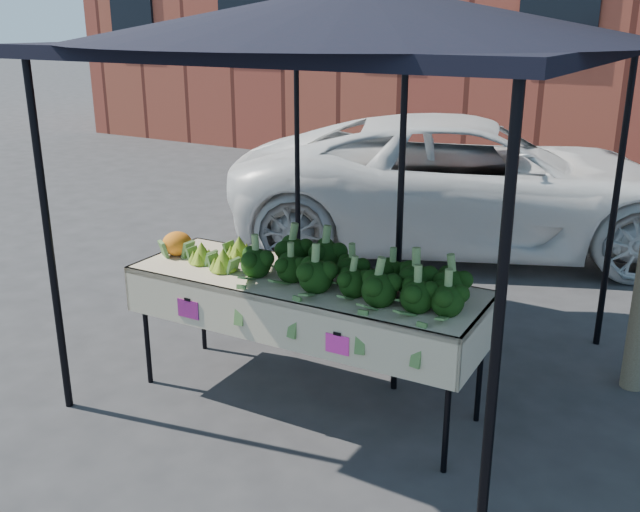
{
  "coord_description": "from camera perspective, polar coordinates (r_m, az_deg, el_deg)",
  "views": [
    {
      "loc": [
        2.26,
        -3.65,
        2.5
      ],
      "look_at": [
        -0.07,
        0.21,
        1.0
      ],
      "focal_mm": 39.61,
      "sensor_mm": 36.0,
      "label": 1
    }
  ],
  "objects": [
    {
      "name": "broccoli_heap",
      "position": [
        4.43,
        2.82,
        -0.92
      ],
      "size": [
        1.55,
        0.58,
        0.27
      ],
      "primitive_type": "ellipsoid",
      "color": "black",
      "rests_on": "table"
    },
    {
      "name": "table",
      "position": [
        4.8,
        -1.24,
        -6.89
      ],
      "size": [
        2.43,
        0.89,
        0.9
      ],
      "color": "beige",
      "rests_on": "ground"
    },
    {
      "name": "vehicle",
      "position": [
        8.13,
        13.03,
        19.3
      ],
      "size": [
        2.39,
        2.88,
        5.38
      ],
      "primitive_type": "imported",
      "rotation": [
        0.0,
        0.0,
        2.0
      ],
      "color": "white",
      "rests_on": "ground"
    },
    {
      "name": "canopy",
      "position": [
        4.9,
        3.19,
        5.03
      ],
      "size": [
        3.16,
        3.16,
        2.74
      ],
      "primitive_type": null,
      "color": "black",
      "rests_on": "ground"
    },
    {
      "name": "romanesco_cluster",
      "position": [
        4.95,
        -7.9,
        0.64
      ],
      "size": [
        0.44,
        0.48,
        0.21
      ],
      "primitive_type": "ellipsoid",
      "color": "#84A323",
      "rests_on": "table"
    },
    {
      "name": "ground",
      "position": [
        4.97,
        -0.55,
        -11.81
      ],
      "size": [
        90.0,
        90.0,
        0.0
      ],
      "primitive_type": "plane",
      "color": "#29292C"
    },
    {
      "name": "cauliflower_pair",
      "position": [
        5.17,
        -11.47,
        1.09
      ],
      "size": [
        0.21,
        0.21,
        0.19
      ],
      "primitive_type": "ellipsoid",
      "color": "orange",
      "rests_on": "table"
    }
  ]
}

